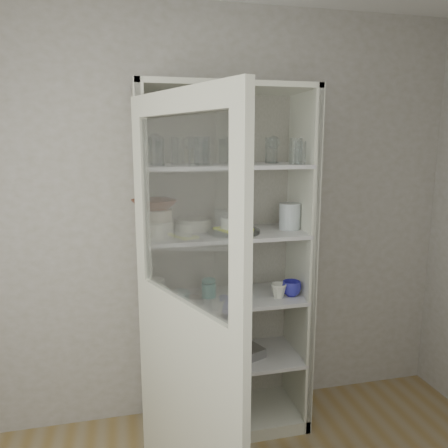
{
  "coord_description": "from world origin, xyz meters",
  "views": [
    {
      "loc": [
        -0.38,
        -1.19,
        1.79
      ],
      "look_at": [
        0.2,
        1.27,
        1.31
      ],
      "focal_mm": 35.0,
      "sensor_mm": 36.0,
      "label": 1
    }
  ],
  "objects_px": {
    "mug_white": "(279,291)",
    "mug_teal": "(239,286)",
    "yellow_trivet": "(233,229)",
    "glass_platter": "(233,231)",
    "goblet_2": "(231,148)",
    "teal_jar": "(209,289)",
    "goblet_0": "(155,147)",
    "goblet_3": "(274,148)",
    "cream_dish": "(213,353)",
    "cupboard_door": "(185,348)",
    "goblet_1": "(189,149)",
    "plate_stack_back": "(194,224)",
    "tin_box": "(247,353)",
    "grey_bowl_stack": "(290,216)",
    "measuring_cups": "(192,301)",
    "terracotta_bowl": "(154,205)",
    "plate_stack_front": "(155,229)",
    "white_canister": "(156,290)",
    "pantry_cabinet": "(222,281)",
    "white_ramekin": "(233,222)",
    "cream_bowl": "(154,215)",
    "mug_blue": "(291,288)"
  },
  "relations": [
    {
      "from": "mug_blue",
      "to": "white_canister",
      "type": "distance_m",
      "value": 0.82
    },
    {
      "from": "terracotta_bowl",
      "to": "goblet_1",
      "type": "bearing_deg",
      "value": 37.86
    },
    {
      "from": "measuring_cups",
      "to": "goblet_2",
      "type": "bearing_deg",
      "value": 34.0
    },
    {
      "from": "mug_white",
      "to": "measuring_cups",
      "type": "distance_m",
      "value": 0.53
    },
    {
      "from": "goblet_3",
      "to": "cupboard_door",
      "type": "bearing_deg",
      "value": -132.55
    },
    {
      "from": "yellow_trivet",
      "to": "mug_white",
      "type": "distance_m",
      "value": 0.47
    },
    {
      "from": "mug_white",
      "to": "mug_teal",
      "type": "bearing_deg",
      "value": 135.71
    },
    {
      "from": "yellow_trivet",
      "to": "glass_platter",
      "type": "bearing_deg",
      "value": 180.0
    },
    {
      "from": "pantry_cabinet",
      "to": "measuring_cups",
      "type": "height_order",
      "value": "pantry_cabinet"
    },
    {
      "from": "grey_bowl_stack",
      "to": "plate_stack_back",
      "type": "bearing_deg",
      "value": 168.84
    },
    {
      "from": "yellow_trivet",
      "to": "teal_jar",
      "type": "relative_size",
      "value": 1.65
    },
    {
      "from": "grey_bowl_stack",
      "to": "measuring_cups",
      "type": "distance_m",
      "value": 0.78
    },
    {
      "from": "cream_bowl",
      "to": "grey_bowl_stack",
      "type": "height_order",
      "value": "grey_bowl_stack"
    },
    {
      "from": "plate_stack_front",
      "to": "terracotta_bowl",
      "type": "height_order",
      "value": "terracotta_bowl"
    },
    {
      "from": "cream_dish",
      "to": "goblet_2",
      "type": "bearing_deg",
      "value": 35.85
    },
    {
      "from": "terracotta_bowl",
      "to": "mug_white",
      "type": "bearing_deg",
      "value": -2.39
    },
    {
      "from": "goblet_1",
      "to": "glass_platter",
      "type": "relative_size",
      "value": 0.55
    },
    {
      "from": "white_canister",
      "to": "goblet_3",
      "type": "bearing_deg",
      "value": 3.5
    },
    {
      "from": "goblet_1",
      "to": "yellow_trivet",
      "type": "relative_size",
      "value": 0.99
    },
    {
      "from": "cupboard_door",
      "to": "goblet_1",
      "type": "bearing_deg",
      "value": 146.79
    },
    {
      "from": "goblet_1",
      "to": "mug_blue",
      "type": "distance_m",
      "value": 1.04
    },
    {
      "from": "goblet_0",
      "to": "mug_white",
      "type": "height_order",
      "value": "goblet_0"
    },
    {
      "from": "goblet_3",
      "to": "cream_dish",
      "type": "height_order",
      "value": "goblet_3"
    },
    {
      "from": "tin_box",
      "to": "terracotta_bowl",
      "type": "bearing_deg",
      "value": -177.54
    },
    {
      "from": "white_canister",
      "to": "grey_bowl_stack",
      "type": "bearing_deg",
      "value": -2.6
    },
    {
      "from": "cupboard_door",
      "to": "mug_white",
      "type": "distance_m",
      "value": 0.85
    },
    {
      "from": "goblet_2",
      "to": "teal_jar",
      "type": "height_order",
      "value": "goblet_2"
    },
    {
      "from": "goblet_2",
      "to": "cream_dish",
      "type": "distance_m",
      "value": 1.27
    },
    {
      "from": "goblet_0",
      "to": "goblet_1",
      "type": "relative_size",
      "value": 1.1
    },
    {
      "from": "goblet_0",
      "to": "teal_jar",
      "type": "xyz_separation_m",
      "value": [
        0.29,
        -0.09,
        -0.84
      ]
    },
    {
      "from": "goblet_3",
      "to": "plate_stack_back",
      "type": "bearing_deg",
      "value": 176.44
    },
    {
      "from": "cream_dish",
      "to": "white_ramekin",
      "type": "bearing_deg",
      "value": -17.55
    },
    {
      "from": "goblet_0",
      "to": "goblet_2",
      "type": "bearing_deg",
      "value": 0.3
    },
    {
      "from": "cupboard_door",
      "to": "glass_platter",
      "type": "xyz_separation_m",
      "value": [
        0.38,
        0.61,
        0.4
      ]
    },
    {
      "from": "goblet_0",
      "to": "mug_white",
      "type": "relative_size",
      "value": 2.03
    },
    {
      "from": "goblet_3",
      "to": "grey_bowl_stack",
      "type": "bearing_deg",
      "value": -44.87
    },
    {
      "from": "pantry_cabinet",
      "to": "plate_stack_front",
      "type": "height_order",
      "value": "pantry_cabinet"
    },
    {
      "from": "plate_stack_front",
      "to": "teal_jar",
      "type": "bearing_deg",
      "value": 13.8
    },
    {
      "from": "goblet_0",
      "to": "plate_stack_front",
      "type": "distance_m",
      "value": 0.48
    },
    {
      "from": "teal_jar",
      "to": "mug_teal",
      "type": "bearing_deg",
      "value": 4.79
    },
    {
      "from": "goblet_3",
      "to": "measuring_cups",
      "type": "height_order",
      "value": "goblet_3"
    },
    {
      "from": "plate_stack_back",
      "to": "tin_box",
      "type": "relative_size",
      "value": 1.11
    },
    {
      "from": "pantry_cabinet",
      "to": "grey_bowl_stack",
      "type": "height_order",
      "value": "pantry_cabinet"
    },
    {
      "from": "mug_teal",
      "to": "tin_box",
      "type": "bearing_deg",
      "value": -39.18
    },
    {
      "from": "plate_stack_front",
      "to": "teal_jar",
      "type": "height_order",
      "value": "plate_stack_front"
    },
    {
      "from": "yellow_trivet",
      "to": "mug_teal",
      "type": "height_order",
      "value": "yellow_trivet"
    },
    {
      "from": "cupboard_door",
      "to": "tin_box",
      "type": "height_order",
      "value": "cupboard_door"
    },
    {
      "from": "cream_bowl",
      "to": "cream_dish",
      "type": "distance_m",
      "value": 0.96
    },
    {
      "from": "goblet_0",
      "to": "terracotta_bowl",
      "type": "distance_m",
      "value": 0.35
    },
    {
      "from": "goblet_0",
      "to": "goblet_3",
      "type": "bearing_deg",
      "value": -1.76
    }
  ]
}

